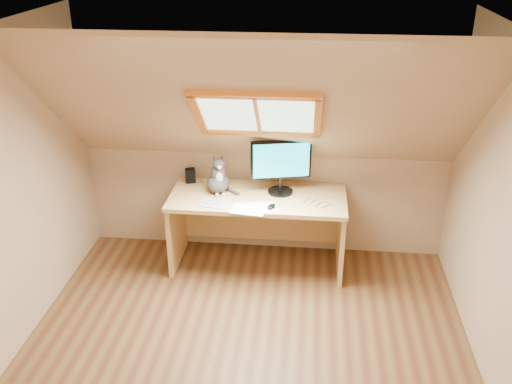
# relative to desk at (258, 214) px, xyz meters

# --- Properties ---
(ground) EXTENTS (3.50, 3.50, 0.00)m
(ground) POSITION_rel_desk_xyz_m (0.03, -1.45, -0.51)
(ground) COLOR brown
(ground) RESTS_ON ground
(room_shell) EXTENTS (3.52, 3.52, 2.41)m
(room_shell) POSITION_rel_desk_xyz_m (0.03, -1.54, 0.92)
(room_shell) COLOR tan
(room_shell) RESTS_ON ground
(desk) EXTENTS (1.62, 0.71, 0.74)m
(desk) POSITION_rel_desk_xyz_m (0.00, 0.00, 0.00)
(desk) COLOR tan
(desk) RESTS_ON ground
(monitor) EXTENTS (0.55, 0.23, 0.51)m
(monitor) POSITION_rel_desk_xyz_m (0.20, 0.02, 0.52)
(monitor) COLOR black
(monitor) RESTS_ON desk
(cat) EXTENTS (0.28, 0.31, 0.38)m
(cat) POSITION_rel_desk_xyz_m (-0.37, -0.02, 0.36)
(cat) COLOR #46403E
(cat) RESTS_ON desk
(desk_speaker) EXTENTS (0.11, 0.11, 0.13)m
(desk_speaker) POSITION_rel_desk_xyz_m (-0.68, 0.18, 0.29)
(desk_speaker) COLOR black
(desk_speaker) RESTS_ON desk
(graphics_tablet) EXTENTS (0.28, 0.22, 0.01)m
(graphics_tablet) POSITION_rel_desk_xyz_m (-0.36, -0.28, 0.23)
(graphics_tablet) COLOR #B2B2B7
(graphics_tablet) RESTS_ON desk
(mouse) EXTENTS (0.10, 0.12, 0.03)m
(mouse) POSITION_rel_desk_xyz_m (0.14, -0.31, 0.24)
(mouse) COLOR black
(mouse) RESTS_ON desk
(papers) EXTENTS (0.33, 0.27, 0.00)m
(papers) POSITION_rel_desk_xyz_m (-0.05, -0.33, 0.23)
(papers) COLOR white
(papers) RESTS_ON desk
(cables) EXTENTS (0.51, 0.26, 0.01)m
(cables) POSITION_rel_desk_xyz_m (0.44, -0.19, 0.23)
(cables) COLOR silver
(cables) RESTS_ON desk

